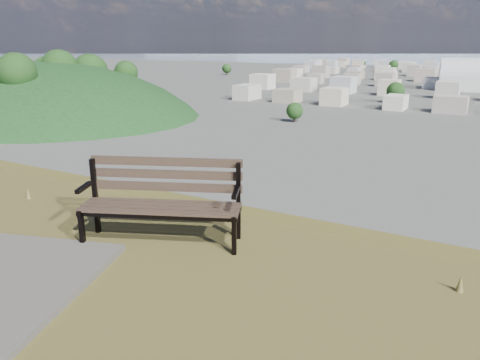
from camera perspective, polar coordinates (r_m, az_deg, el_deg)
The scene contains 3 objects.
park_bench at distance 5.87m, azimuth -9.42°, elevation -2.00°, with size 2.03×1.33×1.02m.
green_wooded_hill at distance 202.02m, azimuth -23.53°, elevation 7.51°, with size 155.74×124.59×77.87m.
city_trees at distance 322.64m, azimuth 24.36°, elevation 11.20°, with size 406.52×387.20×9.98m.
Camera 1 is at (2.50, -1.54, 27.43)m, focal length 35.00 mm.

